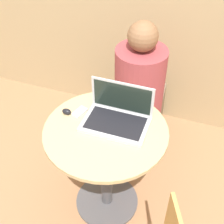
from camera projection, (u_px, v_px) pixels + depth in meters
ground_plane at (107, 201)px, 2.28m from camera, size 12.00×12.00×0.00m
round_table at (106, 154)px, 1.94m from camera, size 0.73×0.73×0.74m
laptop at (118, 116)px, 1.82m from camera, size 0.38×0.25×0.22m
cell_phone at (80, 112)px, 1.89m from camera, size 0.08×0.11×0.02m
computer_mouse at (67, 112)px, 1.88m from camera, size 0.06×0.04×0.04m
person_seated at (140, 99)px, 2.42m from camera, size 0.38×0.57×1.14m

